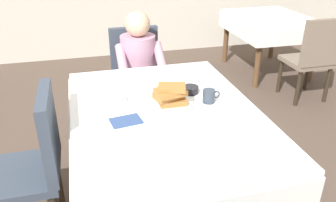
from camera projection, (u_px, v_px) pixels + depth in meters
The scene contains 15 objects.
dining_table_main at pixel (165, 123), 2.11m from camera, with size 1.12×1.52×0.74m.
chair_diner at pixel (137, 73), 3.18m from camera, with size 0.44×0.45×0.93m.
diner_person at pixel (139, 64), 2.98m from camera, with size 0.40×0.43×1.12m.
chair_left_side at pixel (35, 158), 1.98m from camera, with size 0.45×0.44×0.93m.
plate_breakfast at pixel (170, 104), 2.12m from camera, with size 0.28×0.28×0.02m, color white.
breakfast_stack at pixel (171, 94), 2.08m from camera, with size 0.21×0.17×0.12m.
cup_coffee at pixel (209, 96), 2.14m from camera, with size 0.11×0.08×0.08m.
bowl_butter at pixel (190, 90), 2.28m from camera, with size 0.11×0.11×0.04m, color black.
syrup_pitcher at pixel (121, 96), 2.16m from camera, with size 0.08×0.08×0.07m.
fork_left_of_plate at pixel (140, 110), 2.06m from camera, with size 0.18×0.01×0.01m, color silver.
knife_right_of_plate at pixel (201, 103), 2.15m from camera, with size 0.20×0.01×0.01m, color silver.
spoon_near_edge at pixel (185, 135), 1.81m from camera, with size 0.15×0.01×0.01m, color silver.
napkin_folded at pixel (126, 121), 1.94m from camera, with size 0.17×0.12×0.01m, color #334C7F.
background_table_far at pixel (269, 25), 4.42m from camera, with size 0.92×1.12×0.74m.
background_chair_empty at pixel (314, 55), 3.64m from camera, with size 0.44×0.45×0.93m.
Camera 1 is at (-0.45, -1.77, 1.70)m, focal length 36.93 mm.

